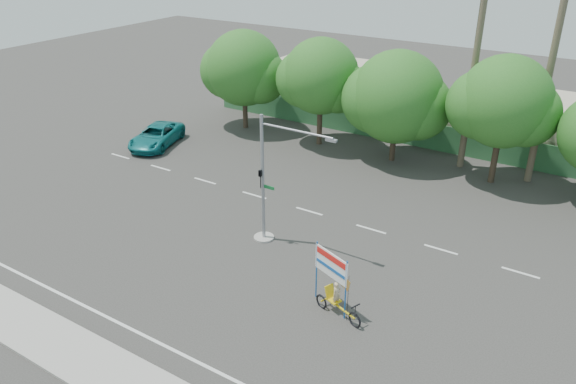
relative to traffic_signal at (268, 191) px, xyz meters
The scene contains 13 objects.
ground 5.40m from the traffic_signal, 61.13° to the right, with size 120.00×120.00×0.00m, color #33302D.
fence 17.76m from the traffic_signal, 82.85° to the left, with size 38.00×0.08×2.00m, color #336B3D.
building_left 23.38m from the traffic_signal, 109.52° to the left, with size 12.00×8.00×4.00m, color #BBB195.
building_right 24.29m from the traffic_signal, 65.15° to the left, with size 14.00×8.00×3.60m, color #BBB195.
tree_far_left 18.45m from the traffic_signal, 130.22° to the left, with size 7.14×6.00×7.96m.
tree_left 14.99m from the traffic_signal, 109.08° to the left, with size 6.66×5.60×8.07m.
tree_center 14.15m from the traffic_signal, 85.33° to the left, with size 7.62×6.40×7.85m.
tree_right 16.38m from the traffic_signal, 59.83° to the left, with size 6.90×5.80×8.36m.
palm_tall 20.04m from the traffic_signal, 56.69° to the left, with size 3.73×3.79×17.45m.
palm_short 17.56m from the traffic_signal, 69.84° to the left, with size 3.73×3.79×14.45m.
traffic_signal is the anchor object (origin of this frame).
trike_billboard 7.02m from the traffic_signal, 30.65° to the right, with size 2.84×1.34×2.97m.
pickup_truck 16.78m from the traffic_signal, 154.86° to the left, with size 2.56×5.56×1.54m, color #107172.
Camera 1 is at (12.67, -17.47, 15.59)m, focal length 35.00 mm.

